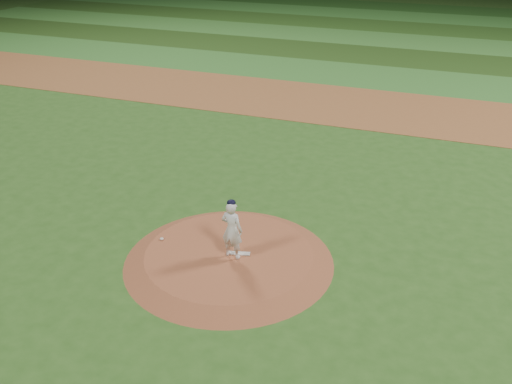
# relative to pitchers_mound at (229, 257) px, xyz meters

# --- Properties ---
(ground) EXTENTS (120.00, 120.00, 0.00)m
(ground) POSITION_rel_pitchers_mound_xyz_m (0.00, 0.00, -0.12)
(ground) COLOR #2A531B
(ground) RESTS_ON ground
(infield_dirt_band) EXTENTS (70.00, 6.00, 0.02)m
(infield_dirt_band) POSITION_rel_pitchers_mound_xyz_m (0.00, 14.00, -0.12)
(infield_dirt_band) COLOR brown
(infield_dirt_band) RESTS_ON ground
(outfield_stripe_0) EXTENTS (70.00, 5.00, 0.02)m
(outfield_stripe_0) POSITION_rel_pitchers_mound_xyz_m (0.00, 19.50, -0.12)
(outfield_stripe_0) COLOR #316F28
(outfield_stripe_0) RESTS_ON ground
(outfield_stripe_1) EXTENTS (70.00, 5.00, 0.02)m
(outfield_stripe_1) POSITION_rel_pitchers_mound_xyz_m (0.00, 24.50, -0.12)
(outfield_stripe_1) COLOR #224315
(outfield_stripe_1) RESTS_ON ground
(outfield_stripe_2) EXTENTS (70.00, 5.00, 0.02)m
(outfield_stripe_2) POSITION_rel_pitchers_mound_xyz_m (0.00, 29.50, -0.12)
(outfield_stripe_2) COLOR #36772B
(outfield_stripe_2) RESTS_ON ground
(outfield_stripe_3) EXTENTS (70.00, 5.00, 0.02)m
(outfield_stripe_3) POSITION_rel_pitchers_mound_xyz_m (0.00, 34.50, -0.12)
(outfield_stripe_3) COLOR #254D19
(outfield_stripe_3) RESTS_ON ground
(outfield_stripe_4) EXTENTS (70.00, 5.00, 0.02)m
(outfield_stripe_4) POSITION_rel_pitchers_mound_xyz_m (0.00, 39.50, -0.12)
(outfield_stripe_4) COLOR #32742A
(outfield_stripe_4) RESTS_ON ground
(outfield_stripe_5) EXTENTS (70.00, 5.00, 0.02)m
(outfield_stripe_5) POSITION_rel_pitchers_mound_xyz_m (0.00, 44.50, -0.12)
(outfield_stripe_5) COLOR #1F4E19
(outfield_stripe_5) RESTS_ON ground
(pitchers_mound) EXTENTS (5.50, 5.50, 0.25)m
(pitchers_mound) POSITION_rel_pitchers_mound_xyz_m (0.00, 0.00, 0.00)
(pitchers_mound) COLOR brown
(pitchers_mound) RESTS_ON ground
(pitching_rubber) EXTENTS (0.62, 0.30, 0.03)m
(pitching_rubber) POSITION_rel_pitchers_mound_xyz_m (0.25, 0.06, 0.14)
(pitching_rubber) COLOR silver
(pitching_rubber) RESTS_ON pitchers_mound
(rosin_bag) EXTENTS (0.11, 0.11, 0.06)m
(rosin_bag) POSITION_rel_pitchers_mound_xyz_m (-1.97, -0.04, 0.15)
(rosin_bag) COLOR silver
(rosin_bag) RESTS_ON pitchers_mound
(pitcher_on_mound) EXTENTS (0.62, 0.45, 1.65)m
(pitcher_on_mound) POSITION_rel_pitchers_mound_xyz_m (0.15, -0.11, 0.94)
(pitcher_on_mound) COLOR white
(pitcher_on_mound) RESTS_ON pitchers_mound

